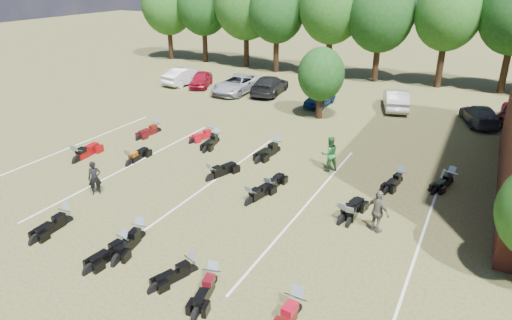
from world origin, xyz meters
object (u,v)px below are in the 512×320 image
Objects in this scene: car_0 at (201,79)px; person_green at (330,154)px; motorcycle_3 at (140,239)px; motorcycle_14 at (157,132)px; car_4 at (320,97)px; person_black at (95,178)px; person_grey at (378,212)px; motorcycle_7 at (77,162)px.

car_0 is 2.08× the size of person_green.
motorcycle_3 is 1.02× the size of motorcycle_14.
motorcycle_14 is at bearing -90.33° from car_0.
car_4 is 1.70× the size of motorcycle_14.
person_green reaches higher than motorcycle_3.
person_black is 0.89× the size of person_grey.
car_4 reaches higher than motorcycle_14.
person_green is at bearing 0.51° from motorcycle_14.
person_black is 4.93m from motorcycle_3.
person_grey is 9.37m from motorcycle_3.
person_black is (-4.09, -19.03, 0.16)m from car_4.
car_0 is at bearing 62.04° from person_black.
car_4 is 12.92m from motorcycle_14.
motorcycle_14 is at bearing 61.89° from person_black.
person_grey is at bearing -61.98° from car_0.
person_black is at bearing -90.44° from car_0.
person_grey is at bearing -15.91° from motorcycle_14.
motorcycle_14 is at bearing 114.87° from motorcycle_3.
car_0 is at bearing -79.07° from person_green.
car_0 is 21.32m from person_black.
person_green is at bearing 54.90° from motorcycle_3.
person_green is 10.63m from motorcycle_3.
car_4 is 2.09× the size of person_grey.
car_0 is 18.01m from motorcycle_7.
person_grey is 0.79× the size of motorcycle_3.
person_grey reaches higher than car_0.
motorcycle_7 is (-8.20, 4.46, 0.00)m from motorcycle_3.
car_4 is 19.46m from person_black.
person_grey is (12.41, 2.66, 0.10)m from person_black.
person_grey is 16.50m from motorcycle_14.
person_green is (8.75, 7.55, 0.13)m from person_black.
motorcycle_14 is at bearing 7.57° from person_grey.
car_0 is 26.36m from person_grey.
person_green is 0.82× the size of motorcycle_3.
person_green is at bearing -25.63° from person_grey.
person_black is at bearing 143.60° from motorcycle_3.
motorcycle_3 is at bearing -74.03° from person_black.
car_0 reaches higher than motorcycle_3.
person_green is 6.11m from person_grey.
motorcycle_14 is (4.39, -11.69, -0.66)m from car_0.
person_grey is (19.86, -17.32, 0.24)m from car_0.
car_0 is 1.54× the size of motorcycle_7.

